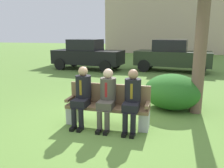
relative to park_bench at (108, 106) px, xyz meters
The scene contains 9 objects.
ground_plane 0.44m from the park_bench, 106.83° to the left, with size 80.00×80.00×0.00m, color olive.
park_bench is the anchor object (origin of this frame).
seated_man_left 0.64m from the park_bench, 167.19° to the right, with size 0.34×0.72×1.29m.
seated_man_middle 0.32m from the park_bench, 83.64° to the right, with size 0.34×0.72×1.26m.
seated_man_right 0.64m from the park_bench, 13.07° to the right, with size 0.34×0.72×1.27m.
shrub_near_bench 2.03m from the park_bench, 47.54° to the left, with size 1.51×1.38×0.94m, color #266120.
parked_car_near 8.09m from the park_bench, 113.92° to the left, with size 4.04×2.03×1.68m.
parked_car_far 8.02m from the park_bench, 80.41° to the left, with size 4.05×2.06×1.68m.
building_backdrop 23.48m from the park_bench, 88.37° to the left, with size 13.16×8.48×10.48m.
Camera 1 is at (1.32, -4.66, 1.98)m, focal length 36.01 mm.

